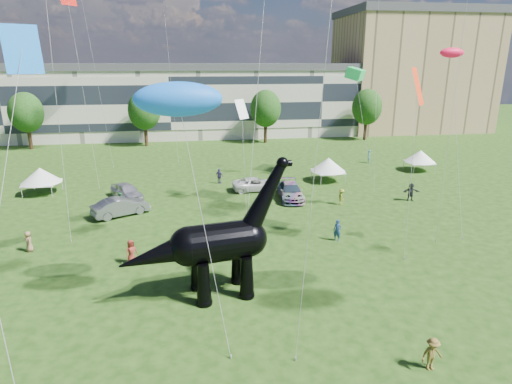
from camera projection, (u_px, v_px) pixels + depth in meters
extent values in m
plane|color=#16330C|center=(288.00, 326.00, 22.55)|extent=(220.00, 220.00, 0.00)
cube|color=beige|center=(171.00, 104.00, 78.27)|extent=(78.00, 11.00, 12.00)
cube|color=tan|center=(411.00, 74.00, 86.57)|extent=(28.00, 18.00, 22.00)
cylinder|color=#382314|center=(30.00, 139.00, 67.87)|extent=(0.56, 0.56, 3.20)
ellipsoid|color=#14380F|center=(25.00, 109.00, 66.50)|extent=(5.20, 5.20, 6.24)
cylinder|color=#382314|center=(146.00, 136.00, 70.47)|extent=(0.56, 0.56, 3.20)
ellipsoid|color=#14380F|center=(144.00, 107.00, 69.09)|extent=(5.20, 5.20, 6.24)
cylinder|color=#382314|center=(265.00, 133.00, 73.35)|extent=(0.56, 0.56, 3.20)
ellipsoid|color=#14380F|center=(266.00, 105.00, 71.98)|extent=(5.20, 5.20, 6.24)
cylinder|color=#382314|center=(365.00, 131.00, 75.95)|extent=(0.56, 0.56, 3.20)
ellipsoid|color=#14380F|center=(367.00, 104.00, 74.57)|extent=(5.20, 5.20, 6.24)
cone|color=black|center=(204.00, 284.00, 24.17)|extent=(1.02, 1.02, 2.55)
sphere|color=black|center=(204.00, 302.00, 24.50)|extent=(0.94, 0.94, 0.94)
cone|color=black|center=(197.00, 270.00, 25.86)|extent=(1.02, 1.02, 2.55)
sphere|color=black|center=(198.00, 286.00, 26.19)|extent=(0.94, 0.94, 0.94)
cone|color=black|center=(247.00, 277.00, 24.95)|extent=(1.02, 1.02, 2.55)
sphere|color=black|center=(247.00, 294.00, 25.28)|extent=(0.94, 0.94, 0.94)
cone|color=black|center=(238.00, 264.00, 26.65)|extent=(1.02, 1.02, 2.55)
sphere|color=black|center=(238.00, 280.00, 26.98)|extent=(0.94, 0.94, 0.94)
cylinder|color=black|center=(219.00, 242.00, 24.79)|extent=(3.92, 2.89, 2.30)
sphere|color=black|center=(189.00, 246.00, 24.24)|extent=(2.30, 2.30, 2.30)
sphere|color=black|center=(249.00, 238.00, 25.34)|extent=(2.21, 2.21, 2.21)
cone|color=black|center=(265.00, 197.00, 24.94)|extent=(3.38, 1.82, 4.51)
sphere|color=black|center=(282.00, 163.00, 24.69)|extent=(0.71, 0.71, 0.71)
cylinder|color=black|center=(286.00, 163.00, 24.78)|extent=(0.65, 0.47, 0.37)
cone|color=black|center=(158.00, 255.00, 23.78)|extent=(4.74, 2.55, 2.50)
imported|color=silver|center=(127.00, 191.00, 43.24)|extent=(4.12, 5.01, 1.61)
imported|color=slate|center=(121.00, 207.00, 38.54)|extent=(5.28, 3.93, 1.66)
imported|color=silver|center=(256.00, 184.00, 46.11)|extent=(5.20, 2.65, 1.41)
imported|color=#595960|center=(291.00, 191.00, 43.22)|extent=(2.66, 5.68, 1.61)
cube|color=white|center=(328.00, 171.00, 49.63)|extent=(3.44, 3.44, 0.13)
cone|color=white|center=(328.00, 164.00, 49.39)|extent=(4.35, 4.35, 1.57)
cylinder|color=#999999|center=(321.00, 180.00, 48.10)|extent=(0.06, 0.06, 1.15)
cylinder|color=#999999|center=(345.00, 179.00, 48.79)|extent=(0.06, 0.06, 1.15)
cylinder|color=#999999|center=(311.00, 174.00, 50.81)|extent=(0.06, 0.06, 1.15)
cylinder|color=#999999|center=(334.00, 172.00, 51.51)|extent=(0.06, 0.06, 1.15)
cube|color=white|center=(420.00, 162.00, 54.45)|extent=(3.09, 3.09, 0.12)
cone|color=white|center=(420.00, 156.00, 54.21)|extent=(3.92, 3.92, 1.50)
cylinder|color=#999999|center=(414.00, 169.00, 53.12)|extent=(0.06, 0.06, 1.10)
cylinder|color=#999999|center=(435.00, 169.00, 53.44)|extent=(0.06, 0.06, 1.10)
cylinder|color=#999999|center=(404.00, 164.00, 55.77)|extent=(0.06, 0.06, 1.10)
cylinder|color=#999999|center=(424.00, 164.00, 56.09)|extent=(0.06, 0.06, 1.10)
cube|color=silver|center=(42.00, 183.00, 44.83)|extent=(3.40, 3.40, 0.13)
cone|color=silver|center=(41.00, 175.00, 44.58)|extent=(4.30, 4.30, 1.59)
cylinder|color=#999999|center=(22.00, 193.00, 43.47)|extent=(0.06, 0.06, 1.17)
cylinder|color=#999999|center=(52.00, 192.00, 43.70)|extent=(0.06, 0.06, 1.17)
cylinder|color=#999999|center=(34.00, 185.00, 46.30)|extent=(0.06, 0.06, 1.17)
cylinder|color=#999999|center=(62.00, 184.00, 46.53)|extent=(0.06, 0.06, 1.17)
imported|color=olive|center=(341.00, 197.00, 41.52)|extent=(0.64, 1.04, 1.56)
imported|color=#43306C|center=(219.00, 176.00, 48.74)|extent=(1.06, 0.96, 1.74)
imported|color=teal|center=(369.00, 157.00, 58.66)|extent=(0.62, 0.76, 1.78)
imported|color=#8A6645|center=(29.00, 241.00, 31.17)|extent=(0.81, 0.92, 1.58)
imported|color=brown|center=(432.00, 354.00, 19.11)|extent=(1.10, 0.71, 1.62)
imported|color=black|center=(411.00, 192.00, 42.62)|extent=(1.74, 0.69, 1.83)
imported|color=maroon|center=(131.00, 252.00, 29.31)|extent=(1.01, 0.94, 1.73)
imported|color=#2C6E40|center=(120.00, 201.00, 40.18)|extent=(0.82, 0.65, 1.63)
imported|color=navy|center=(337.00, 230.00, 33.06)|extent=(0.74, 0.71, 1.71)
plane|color=#F53710|center=(418.00, 86.00, 28.88)|extent=(2.17, 2.51, 2.46)
plane|color=white|center=(242.00, 109.00, 39.61)|extent=(1.78, 1.78, 1.75)
plane|color=blue|center=(22.00, 49.00, 17.71)|extent=(1.96, 1.27, 1.99)
cube|color=green|center=(355.00, 74.00, 48.32)|extent=(3.50, 4.17, 1.56)
ellipsoid|color=#F1103D|center=(452.00, 53.00, 35.13)|extent=(2.22, 2.00, 0.81)
ellipsoid|color=blue|center=(178.00, 99.00, 20.84)|extent=(3.60, 4.76, 1.69)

